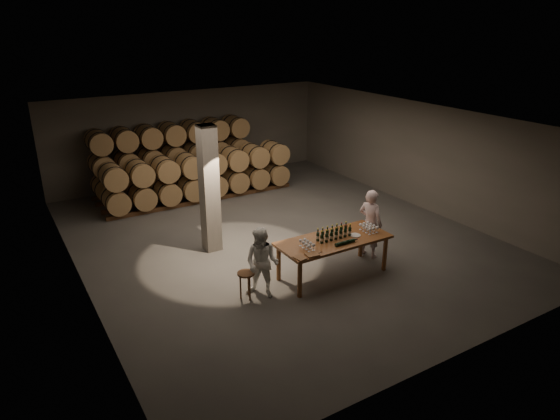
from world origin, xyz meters
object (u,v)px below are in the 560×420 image
notebook_near (312,255)px  person_woman (262,263)px  plate (355,235)px  person_man (370,223)px  tasting_table (333,243)px  bottle_cluster (334,234)px  stool (246,277)px

notebook_near → person_woman: (-0.94, 0.46, -0.14)m
plate → notebook_near: 1.45m
person_man → tasting_table: bearing=85.9°
bottle_cluster → person_woman: person_woman is taller
plate → person_woman: bearing=177.1°
person_man → person_woman: (-3.19, -0.33, -0.09)m
bottle_cluster → plate: bottle_cluster is taller
person_man → notebook_near: bearing=90.8°
notebook_near → person_man: person_man is taller
tasting_table → person_man: size_ratio=1.51×
stool → plate: bearing=-4.3°
bottle_cluster → plate: size_ratio=3.42×
tasting_table → plate: bearing=-10.4°
stool → person_man: person_man is taller
tasting_table → person_woman: (-1.82, 0.02, -0.02)m
notebook_near → person_woman: person_woman is taller
stool → notebook_near: bearing=-22.7°
tasting_table → plate: (0.54, -0.10, 0.11)m
plate → notebook_near: size_ratio=0.94×
plate → bottle_cluster: bearing=165.6°
person_man → bottle_cluster: bearing=84.9°
tasting_table → person_man: bearing=14.3°
tasting_table → plate: plate is taller
stool → bottle_cluster: bearing=-1.9°
bottle_cluster → stool: (-2.19, 0.07, -0.51)m
person_woman → person_man: bearing=56.5°
stool → tasting_table: bearing=-2.8°
bottle_cluster → plate: 0.53m
plate → stool: size_ratio=0.41×
bottle_cluster → plate: bearing=-14.4°
tasting_table → person_woman: size_ratio=1.68×
stool → person_woman: 0.45m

